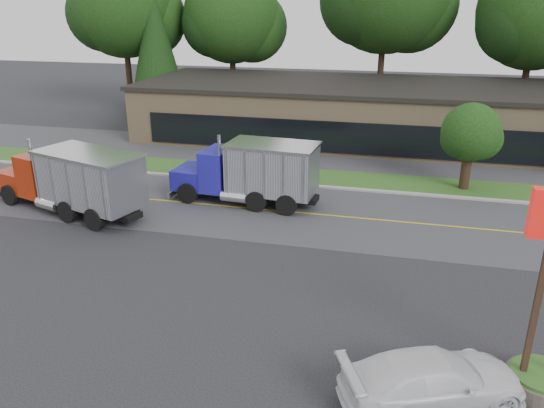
# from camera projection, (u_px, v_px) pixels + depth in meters

# --- Properties ---
(ground) EXTENTS (140.00, 140.00, 0.00)m
(ground) POSITION_uv_depth(u_px,v_px,m) (215.00, 298.00, 19.50)
(ground) COLOR #37373D
(ground) RESTS_ON ground
(road) EXTENTS (60.00, 8.00, 0.02)m
(road) POSITION_uv_depth(u_px,v_px,m) (273.00, 211.00, 27.66)
(road) COLOR #515156
(road) RESTS_ON ground
(center_line) EXTENTS (60.00, 0.12, 0.01)m
(center_line) POSITION_uv_depth(u_px,v_px,m) (273.00, 211.00, 27.66)
(center_line) COLOR gold
(center_line) RESTS_ON ground
(curb) EXTENTS (60.00, 0.30, 0.12)m
(curb) POSITION_uv_depth(u_px,v_px,m) (289.00, 185.00, 31.47)
(curb) COLOR #9E9E99
(curb) RESTS_ON ground
(grass_verge) EXTENTS (60.00, 3.40, 0.03)m
(grass_verge) POSITION_uv_depth(u_px,v_px,m) (295.00, 176.00, 33.10)
(grass_verge) COLOR #34561D
(grass_verge) RESTS_ON ground
(far_parking) EXTENTS (60.00, 7.00, 0.02)m
(far_parking) POSITION_uv_depth(u_px,v_px,m) (309.00, 155.00, 37.64)
(far_parking) COLOR #515156
(far_parking) RESTS_ON ground
(strip_mall) EXTENTS (32.00, 12.00, 4.00)m
(strip_mall) POSITION_uv_depth(u_px,v_px,m) (348.00, 112.00, 41.92)
(strip_mall) COLOR tan
(strip_mall) RESTS_ON ground
(tree_far_a) EXTENTS (10.42, 9.81, 14.86)m
(tree_far_a) POSITION_uv_depth(u_px,v_px,m) (125.00, 9.00, 49.60)
(tree_far_a) COLOR #382619
(tree_far_a) RESTS_ON ground
(tree_far_b) EXTENTS (9.46, 8.90, 13.50)m
(tree_far_b) POSITION_uv_depth(u_px,v_px,m) (233.00, 19.00, 49.52)
(tree_far_b) COLOR #382619
(tree_far_b) RESTS_ON ground
(tree_far_d) EXTENTS (9.89, 9.31, 14.11)m
(tree_far_d) POSITION_uv_depth(u_px,v_px,m) (537.00, 17.00, 42.74)
(tree_far_d) COLOR #382619
(tree_far_d) RESTS_ON ground
(evergreen_left) EXTENTS (5.28, 5.28, 11.99)m
(evergreen_left) POSITION_uv_depth(u_px,v_px,m) (155.00, 44.00, 47.87)
(evergreen_left) COLOR #382619
(evergreen_left) RESTS_ON ground
(tree_verge) EXTENTS (3.50, 3.30, 5.00)m
(tree_verge) POSITION_uv_depth(u_px,v_px,m) (471.00, 135.00, 29.78)
(tree_verge) COLOR #382619
(tree_verge) RESTS_ON ground
(dump_truck_red) EXTENTS (9.42, 5.09, 3.36)m
(dump_truck_red) POSITION_uv_depth(u_px,v_px,m) (74.00, 179.00, 26.82)
(dump_truck_red) COLOR black
(dump_truck_red) RESTS_ON ground
(dump_truck_blue) EXTENTS (8.05, 3.23, 3.36)m
(dump_truck_blue) POSITION_uv_depth(u_px,v_px,m) (253.00, 171.00, 28.09)
(dump_truck_blue) COLOR black
(dump_truck_blue) RESTS_ON ground
(rally_car) EXTENTS (5.48, 4.00, 1.47)m
(rally_car) POSITION_uv_depth(u_px,v_px,m) (433.00, 380.00, 14.21)
(rally_car) COLOR white
(rally_car) RESTS_ON ground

